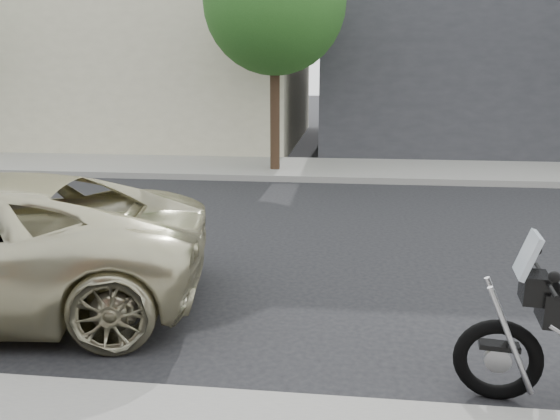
{
  "coord_description": "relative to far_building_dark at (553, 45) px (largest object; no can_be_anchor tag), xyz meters",
  "views": [
    {
      "loc": [
        0.28,
        7.65,
        2.49
      ],
      "look_at": [
        1.02,
        1.32,
        0.9
      ],
      "focal_mm": 35.0,
      "sensor_mm": 36.0,
      "label": 1
    }
  ],
  "objects": [
    {
      "name": "street_tree_mid",
      "position": [
        9.0,
        7.5,
        0.64
      ],
      "size": [
        3.4,
        3.4,
        5.7
      ],
      "color": "#372519",
      "rests_on": "far_sidewalk"
    },
    {
      "name": "far_building_cream",
      "position": [
        16.0,
        -0.0,
        0.5
      ],
      "size": [
        14.0,
        11.0,
        8.0
      ],
      "color": "#BDB597",
      "rests_on": "ground"
    },
    {
      "name": "far_building_dark",
      "position": [
        0.0,
        0.0,
        0.0
      ],
      "size": [
        16.0,
        11.0,
        7.0
      ],
      "color": "#2A2B2F",
      "rests_on": "ground"
    },
    {
      "name": "far_sidewalk",
      "position": [
        7.0,
        7.0,
        -3.43
      ],
      "size": [
        44.0,
        3.0,
        0.15
      ],
      "primitive_type": "cube",
      "color": "gray",
      "rests_on": "ground"
    },
    {
      "name": "ground",
      "position": [
        7.0,
        13.5,
        -3.5
      ],
      "size": [
        120.0,
        120.0,
        0.0
      ],
      "primitive_type": "plane",
      "color": "black",
      "rests_on": "ground"
    }
  ]
}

